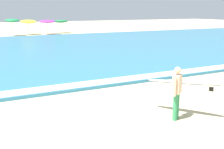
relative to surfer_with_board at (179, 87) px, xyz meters
name	(u,v)px	position (x,y,z in m)	size (l,w,h in m)	color
ground_plane	(91,129)	(-2.94, 0.39, -1.03)	(160.00, 160.00, 0.00)	beige
sea	(3,52)	(-2.94, 18.40, -0.96)	(120.00, 28.00, 0.14)	teal
surf_foam	(48,89)	(-2.94, 5.00, -0.88)	(120.00, 0.96, 0.01)	white
surfer_with_board	(179,87)	(0.00, 0.00, 0.00)	(1.61, 2.24, 1.73)	#338E56
beach_umbrella_5	(12,20)	(0.64, 34.49, 1.03)	(1.86, 1.89, 2.35)	beige
beach_umbrella_6	(28,22)	(3.04, 35.70, 0.80)	(2.24, 2.27, 2.15)	beige
beach_umbrella_7	(47,21)	(5.51, 34.77, 0.81)	(2.28, 2.29, 2.09)	beige
beach_umbrella_8	(61,21)	(7.92, 35.98, 0.74)	(2.07, 2.09, 2.06)	beige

